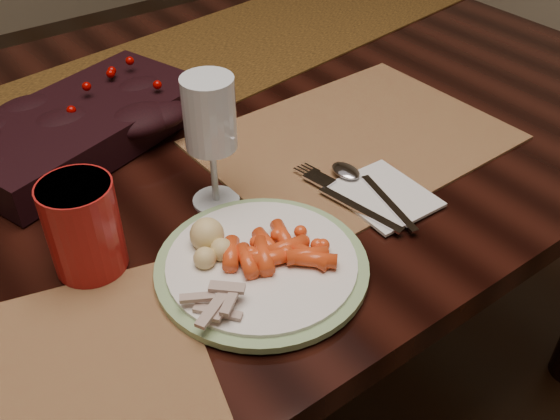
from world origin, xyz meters
TOP-DOWN VIEW (x-y plane):
  - dining_table at (0.00, 0.00)m, footprint 1.80×1.00m
  - table_runner at (0.05, 0.19)m, footprint 1.68×0.56m
  - centerpiece at (-0.07, 0.07)m, footprint 0.42×0.30m
  - placemat_main at (0.27, -0.17)m, footprint 0.46×0.34m
  - dinner_plate at (-0.02, -0.32)m, footprint 0.31×0.31m
  - baby_carrots at (-0.00, -0.33)m, footprint 0.13×0.11m
  - mashed_potatoes at (-0.06, -0.27)m, footprint 0.08×0.08m
  - turkey_shreds at (-0.10, -0.35)m, footprint 0.08×0.07m
  - napkin at (0.20, -0.31)m, footprint 0.11×0.13m
  - fork at (0.15, -0.29)m, footprint 0.05×0.17m
  - spoon at (0.19, -0.30)m, footprint 0.07×0.17m
  - red_cup at (-0.17, -0.19)m, footprint 0.11×0.11m
  - wine_glass at (0.01, -0.17)m, footprint 0.08×0.08m

SIDE VIEW (x-z plane):
  - dining_table at x=0.00m, z-range 0.00..0.75m
  - table_runner at x=0.05m, z-range 0.75..0.75m
  - placemat_main at x=0.27m, z-range 0.75..0.75m
  - napkin at x=0.20m, z-range 0.75..0.76m
  - dinner_plate at x=-0.02m, z-range 0.75..0.77m
  - fork at x=0.15m, z-range 0.76..0.76m
  - spoon at x=0.19m, z-range 0.76..0.76m
  - turkey_shreds at x=-0.10m, z-range 0.77..0.79m
  - baby_carrots at x=0.00m, z-range 0.77..0.79m
  - mashed_potatoes at x=-0.06m, z-range 0.77..0.81m
  - centerpiece at x=-0.07m, z-range 0.75..0.83m
  - red_cup at x=-0.17m, z-range 0.75..0.87m
  - wine_glass at x=0.01m, z-range 0.75..0.93m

